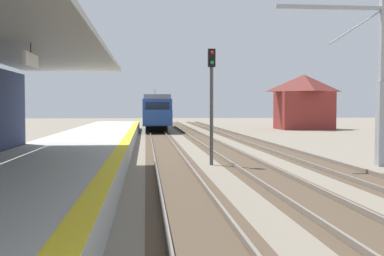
% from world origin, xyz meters
% --- Properties ---
extents(station_platform, '(5.00, 80.00, 0.91)m').
position_xyz_m(station_platform, '(-2.50, 16.00, 0.45)').
color(station_platform, '#A8A8A3').
rests_on(station_platform, ground).
extents(track_pair_nearest_platform, '(2.34, 120.00, 0.16)m').
position_xyz_m(track_pair_nearest_platform, '(1.90, 20.00, 0.05)').
color(track_pair_nearest_platform, '#4C3D2D').
rests_on(track_pair_nearest_platform, ground).
extents(track_pair_middle, '(2.34, 120.00, 0.16)m').
position_xyz_m(track_pair_middle, '(5.30, 20.00, 0.05)').
color(track_pair_middle, '#4C3D2D').
rests_on(track_pair_middle, ground).
extents(track_pair_far_side, '(2.34, 120.00, 0.16)m').
position_xyz_m(track_pair_far_side, '(8.70, 20.00, 0.05)').
color(track_pair_far_side, '#4C3D2D').
rests_on(track_pair_far_side, ground).
extents(approaching_train, '(2.93, 19.60, 4.76)m').
position_xyz_m(approaching_train, '(1.90, 53.11, 2.18)').
color(approaching_train, navy).
rests_on(approaching_train, ground).
extents(rail_signal_post, '(0.32, 0.34, 5.20)m').
position_xyz_m(rail_signal_post, '(3.70, 18.89, 3.19)').
color(rail_signal_post, '#4C4C4C').
rests_on(rail_signal_post, ground).
extents(catenary_pylon_far_side, '(5.00, 0.40, 7.50)m').
position_xyz_m(catenary_pylon_far_side, '(10.79, 17.76, 3.60)').
color(catenary_pylon_far_side, '#9EA3A8').
rests_on(catenary_pylon_far_side, ground).
extents(distant_trackside_house, '(6.60, 5.28, 6.40)m').
position_xyz_m(distant_trackside_house, '(19.22, 52.23, 3.34)').
color(distant_trackside_house, maroon).
rests_on(distant_trackside_house, ground).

